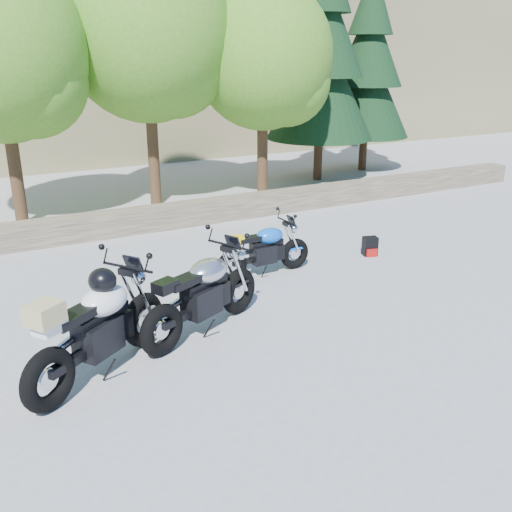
# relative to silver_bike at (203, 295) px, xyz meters

# --- Properties ---
(ground) EXTENTS (90.00, 90.00, 0.00)m
(ground) POSITION_rel_silver_bike_xyz_m (0.94, -0.41, -0.56)
(ground) COLOR gray
(ground) RESTS_ON ground
(stone_wall) EXTENTS (22.00, 0.55, 0.50)m
(stone_wall) POSITION_rel_silver_bike_xyz_m (0.94, 5.09, -0.31)
(stone_wall) COLOR #4A3F31
(stone_wall) RESTS_ON ground
(tree_decid_left) EXTENTS (3.67, 3.67, 5.62)m
(tree_decid_left) POSITION_rel_silver_bike_xyz_m (-1.46, 6.73, 3.07)
(tree_decid_left) COLOR #382314
(tree_decid_left) RESTS_ON ground
(tree_decid_mid) EXTENTS (4.08, 4.08, 6.24)m
(tree_decid_mid) POSITION_rel_silver_bike_xyz_m (1.84, 7.13, 3.48)
(tree_decid_mid) COLOR #382314
(tree_decid_mid) RESTS_ON ground
(tree_decid_right) EXTENTS (3.54, 3.54, 5.41)m
(tree_decid_right) POSITION_rel_silver_bike_xyz_m (4.64, 6.53, 2.94)
(tree_decid_right) COLOR #382314
(tree_decid_right) RESTS_ON ground
(conifer_near) EXTENTS (3.17, 3.17, 7.06)m
(conifer_near) POSITION_rel_silver_bike_xyz_m (7.14, 7.79, 3.12)
(conifer_near) COLOR #382314
(conifer_near) RESTS_ON ground
(conifer_far) EXTENTS (2.82, 2.82, 6.27)m
(conifer_far) POSITION_rel_silver_bike_xyz_m (9.34, 8.39, 2.71)
(conifer_far) COLOR #382314
(conifer_far) RESTS_ON ground
(silver_bike) EXTENTS (2.14, 1.15, 1.15)m
(silver_bike) POSITION_rel_silver_bike_xyz_m (0.00, 0.00, 0.00)
(silver_bike) COLOR black
(silver_bike) RESTS_ON ground
(white_bike) EXTENTS (2.07, 1.52, 1.32)m
(white_bike) POSITION_rel_silver_bike_xyz_m (-1.54, -0.45, 0.09)
(white_bike) COLOR black
(white_bike) RESTS_ON ground
(blue_bike) EXTENTS (1.84, 0.58, 0.93)m
(blue_bike) POSITION_rel_silver_bike_xyz_m (1.80, 1.51, -0.11)
(blue_bike) COLOR black
(blue_bike) RESTS_ON ground
(backpack) EXTENTS (0.31, 0.29, 0.37)m
(backpack) POSITION_rel_silver_bike_xyz_m (4.09, 1.45, -0.38)
(backpack) COLOR black
(backpack) RESTS_ON ground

